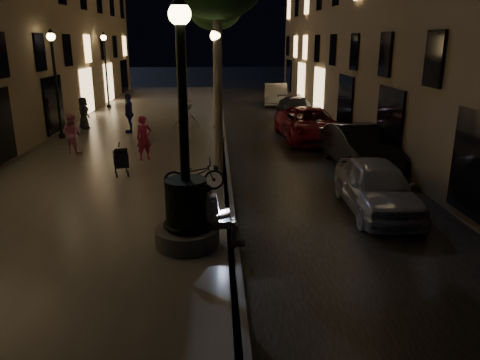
{
  "coord_description": "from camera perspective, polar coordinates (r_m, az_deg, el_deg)",
  "views": [
    {
      "loc": [
        -0.34,
        -7.49,
        4.54
      ],
      "look_at": [
        0.21,
        3.0,
        1.37
      ],
      "focal_mm": 35.0,
      "sensor_mm": 36.0,
      "label": 1
    }
  ],
  "objects": [
    {
      "name": "car_rear",
      "position": [
        28.41,
        6.97,
        8.71
      ],
      "size": [
        2.14,
        4.38,
        1.23
      ],
      "primitive_type": "imported",
      "rotation": [
        0.0,
        0.0,
        0.1
      ],
      "color": "#2C2D31",
      "rests_on": "ground"
    },
    {
      "name": "lamp_left_c",
      "position": [
        32.3,
        -16.09,
        13.83
      ],
      "size": [
        0.36,
        0.36,
        4.81
      ],
      "color": "black",
      "rests_on": "promenade"
    },
    {
      "name": "pedestrian_red",
      "position": [
        17.79,
        -11.6,
        5.03
      ],
      "size": [
        0.71,
        0.63,
        1.64
      ],
      "primitive_type": "imported",
      "rotation": [
        0.0,
        0.0,
        0.48
      ],
      "color": "#B3234D",
      "rests_on": "promenade"
    },
    {
      "name": "car_second",
      "position": [
        17.69,
        14.31,
        3.93
      ],
      "size": [
        2.09,
        4.78,
        1.53
      ],
      "primitive_type": "imported",
      "rotation": [
        0.0,
        0.0,
        0.1
      ],
      "color": "black",
      "rests_on": "ground"
    },
    {
      "name": "pedestrian_dark",
      "position": [
        24.93,
        -18.53,
        7.74
      ],
      "size": [
        0.64,
        0.86,
        1.59
      ],
      "primitive_type": "imported",
      "rotation": [
        0.0,
        0.0,
        1.38
      ],
      "color": "#2D2D31",
      "rests_on": "promenade"
    },
    {
      "name": "car_fifth",
      "position": [
        34.22,
        4.38,
        10.37
      ],
      "size": [
        2.05,
        4.7,
        1.5
      ],
      "primitive_type": "imported",
      "rotation": [
        0.0,
        0.0,
        -0.1
      ],
      "color": "#9B9C97",
      "rests_on": "ground"
    },
    {
      "name": "lamp_curb_c",
      "position": [
        31.52,
        -3.01,
        14.38
      ],
      "size": [
        0.36,
        0.36,
        4.81
      ],
      "color": "black",
      "rests_on": "promenade"
    },
    {
      "name": "ground",
      "position": [
        22.94,
        -2.09,
        5.36
      ],
      "size": [
        120.0,
        120.0,
        0.0
      ],
      "primitive_type": "plane",
      "color": "black",
      "rests_on": "ground"
    },
    {
      "name": "seated_man_laptop",
      "position": [
        10.15,
        -3.06,
        -4.09
      ],
      "size": [
        1.01,
        0.34,
        1.38
      ],
      "color": "gray",
      "rests_on": "promenade"
    },
    {
      "name": "fountain_lamppost",
      "position": [
        10.08,
        -6.58,
        -2.61
      ],
      "size": [
        1.4,
        1.4,
        5.21
      ],
      "color": "#59595B",
      "rests_on": "promenade"
    },
    {
      "name": "curb_strip",
      "position": [
        22.92,
        -2.09,
        5.6
      ],
      "size": [
        0.25,
        45.0,
        0.2
      ],
      "primitive_type": "cube",
      "color": "#59595B",
      "rests_on": "ground"
    },
    {
      "name": "lamp_curb_d",
      "position": [
        39.51,
        -3.03,
        14.86
      ],
      "size": [
        0.36,
        0.36,
        4.81
      ],
      "color": "black",
      "rests_on": "promenade"
    },
    {
      "name": "pedestrian_white",
      "position": [
        20.66,
        -6.58,
        7.25
      ],
      "size": [
        1.4,
        1.07,
        1.92
      ],
      "primitive_type": "imported",
      "rotation": [
        0.0,
        0.0,
        3.46
      ],
      "color": "silver",
      "rests_on": "promenade"
    },
    {
      "name": "car_front",
      "position": [
        13.21,
        16.34,
        -0.78
      ],
      "size": [
        1.8,
        4.21,
        1.42
      ],
      "primitive_type": "imported",
      "rotation": [
        0.0,
        0.0,
        -0.03
      ],
      "color": "#A7A8AF",
      "rests_on": "ground"
    },
    {
      "name": "stroller",
      "position": [
        15.92,
        -14.33,
        2.47
      ],
      "size": [
        0.63,
        1.08,
        1.09
      ],
      "rotation": [
        0.0,
        0.0,
        0.26
      ],
      "color": "black",
      "rests_on": "promenade"
    },
    {
      "name": "pedestrian_blue",
      "position": [
        23.28,
        -13.38,
        7.93
      ],
      "size": [
        0.65,
        1.17,
        1.88
      ],
      "primitive_type": "imported",
      "rotation": [
        0.0,
        0.0,
        4.89
      ],
      "color": "navy",
      "rests_on": "promenade"
    },
    {
      "name": "lamp_left_b",
      "position": [
        22.66,
        -21.67,
        12.33
      ],
      "size": [
        0.36,
        0.36,
        4.81
      ],
      "color": "black",
      "rests_on": "promenade"
    },
    {
      "name": "tree_far",
      "position": [
        33.54,
        -2.96,
        19.99
      ],
      "size": [
        3.0,
        3.0,
        7.5
      ],
      "color": "#6B604C",
      "rests_on": "promenade"
    },
    {
      "name": "promenade",
      "position": [
        23.21,
        -12.06,
        5.38
      ],
      "size": [
        8.0,
        45.0,
        0.2
      ],
      "primitive_type": "cube",
      "color": "#68635B",
      "rests_on": "ground"
    },
    {
      "name": "lamp_curb_a",
      "position": [
        15.54,
        -2.89,
        11.95
      ],
      "size": [
        0.36,
        0.36,
        4.81
      ],
      "color": "black",
      "rests_on": "promenade"
    },
    {
      "name": "tree_third",
      "position": [
        27.54,
        -3.09,
        20.08
      ],
      "size": [
        3.0,
        3.0,
        7.2
      ],
      "color": "#6B604C",
      "rests_on": "promenade"
    },
    {
      "name": "car_third",
      "position": [
        22.04,
        8.47,
        6.71
      ],
      "size": [
        2.78,
        5.56,
        1.51
      ],
      "primitive_type": "imported",
      "rotation": [
        0.0,
        0.0,
        0.05
      ],
      "color": "maroon",
      "rests_on": "ground"
    },
    {
      "name": "pedestrian_pink",
      "position": [
        19.63,
        -19.79,
        5.34
      ],
      "size": [
        0.93,
        0.84,
        1.56
      ],
      "primitive_type": "imported",
      "rotation": [
        0.0,
        0.0,
        2.73
      ],
      "color": "pink",
      "rests_on": "promenade"
    },
    {
      "name": "bicycle",
      "position": [
        13.97,
        -5.63,
        0.64
      ],
      "size": [
        1.84,
        0.73,
        0.95
      ],
      "primitive_type": "imported",
      "rotation": [
        0.0,
        0.0,
        1.63
      ],
      "color": "black",
      "rests_on": "promenade"
    },
    {
      "name": "lamp_curb_b",
      "position": [
        23.52,
        -2.97,
        13.58
      ],
      "size": [
        0.36,
        0.36,
        4.81
      ],
      "color": "black",
      "rests_on": "promenade"
    },
    {
      "name": "cobble_lane",
      "position": [
        23.18,
        5.38,
        5.44
      ],
      "size": [
        6.0,
        45.0,
        0.02
      ],
      "primitive_type": "cube",
      "color": "black",
      "rests_on": "ground"
    }
  ]
}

